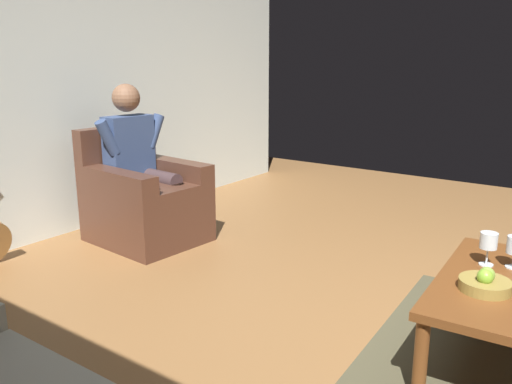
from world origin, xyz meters
TOP-DOWN VIEW (x-y plane):
  - ground_plane at (0.00, 0.00)m, footprint 7.66×7.66m
  - wall_back at (0.00, -3.22)m, footprint 5.89×0.06m
  - rug at (0.08, 0.19)m, footprint 1.85×1.26m
  - armchair at (-0.20, -2.54)m, footprint 0.78×0.90m
  - person_seated at (-0.20, -2.57)m, footprint 0.65×0.61m
  - coffee_table at (0.08, 0.19)m, footprint 1.12×0.62m
  - wine_glass_near at (-0.07, 0.08)m, footprint 0.08×0.08m
  - fruit_bowl at (0.24, 0.15)m, footprint 0.23×0.23m

SIDE VIEW (x-z plane):
  - ground_plane at x=0.00m, z-range 0.00..0.00m
  - rug at x=0.08m, z-range 0.00..0.01m
  - armchair at x=-0.20m, z-range -0.13..0.77m
  - coffee_table at x=0.08m, z-range 0.16..0.59m
  - fruit_bowl at x=0.24m, z-range 0.42..0.52m
  - wine_glass_near at x=-0.07m, z-range 0.47..0.64m
  - person_seated at x=-0.20m, z-range 0.05..1.29m
  - wall_back at x=0.00m, z-range 0.00..2.54m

